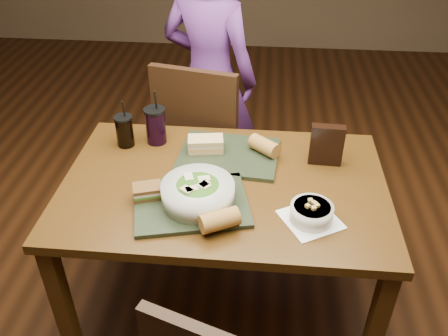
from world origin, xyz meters
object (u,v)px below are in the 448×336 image
Objects in this scene: chip_bag at (326,145)px; baguette_near at (219,220)px; dining_table at (224,200)px; salad_bowl at (198,192)px; diner at (210,78)px; tray_near at (191,204)px; tray_far at (229,155)px; baguette_far at (264,146)px; sandwich_far at (206,144)px; chair_far at (199,140)px; cup_cola at (125,131)px; sandwich_near at (147,191)px; soup_bowl at (311,213)px; cup_berry at (156,125)px.

baguette_near is at bearing -127.86° from chip_bag.
salad_bowl reaches higher than dining_table.
diner is 5.60× the size of salad_bowl.
tray_far is at bearing 71.97° from tray_near.
tray_far is 3.18× the size of baguette_far.
tray_far is (0.17, -0.77, -0.00)m from diner.
salad_bowl is at bearing -104.22° from tray_far.
chair_far is at bearing 102.94° from sandwich_far.
dining_table is 0.32m from baguette_near.
sandwich_far is at bearing -5.74° from cup_cola.
chip_bag reaches higher than baguette_near.
salad_bowl reaches higher than tray_near.
chip_bag is at bearing 23.21° from dining_table.
chair_far is at bearing 102.77° from baguette_near.
tray_near is 3.06× the size of baguette_near.
chip_bag is (0.41, -0.01, 0.08)m from tray_far.
chip_bag is (0.58, -0.78, 0.08)m from diner.
baguette_far is (0.15, 0.21, 0.14)m from dining_table.
diner reaches higher than chair_far.
soup_bowl is at bearing -5.39° from sandwich_near.
salad_bowl is 2.21× the size of sandwich_near.
tray_far is at bearing -172.50° from baguette_far.
chip_bag reaches higher than tray_near.
cup_cola reaches higher than sandwich_far.
salad_bowl is (0.11, -0.76, 0.25)m from chair_far.
dining_table is at bearing -153.91° from chip_bag.
soup_bowl is at bearing -42.84° from sandwich_far.
chip_bag is at bearing 24.71° from sandwich_near.
diner is 1.26m from baguette_near.
cup_cola is (-0.36, 0.40, 0.06)m from tray_near.
chip_bag reaches higher than dining_table.
dining_table is 5.07× the size of soup_bowl.
chair_far is 0.80m from chip_bag.
baguette_near is (0.12, -0.13, 0.04)m from tray_near.
chip_bag is (0.87, -0.06, 0.02)m from cup_cola.
tray_far is at bearing 49.46° from sandwich_near.
tray_near is at bearing -108.03° from tray_far.
tray_far is at bearing -6.36° from cup_cola.
tray_near is at bearing 111.34° from diner.
baguette_far is (0.15, 0.02, 0.04)m from tray_far.
cup_berry is (-0.25, 0.43, 0.02)m from salad_bowl.
dining_table is 4.77× the size of salad_bowl.
salad_bowl is 0.17m from baguette_near.
chip_bag is at bearing 78.35° from soup_bowl.
baguette_near is (0.01, -0.48, 0.04)m from tray_far.
tray_near is 0.36m from tray_far.
soup_bowl is 1.87× the size of baguette_near.
salad_bowl is at bearing -81.80° from chair_far.
chair_far is at bearing 67.44° from cup_berry.
tray_far is 0.51m from soup_bowl.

